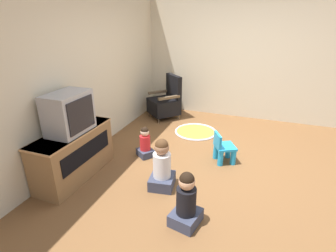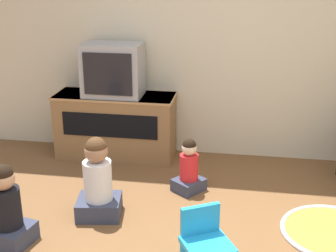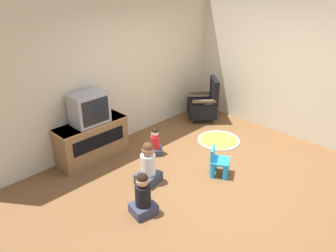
# 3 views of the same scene
# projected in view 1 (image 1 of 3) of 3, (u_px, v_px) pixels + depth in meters

# --- Properties ---
(ground_plane) EXTENTS (30.00, 30.00, 0.00)m
(ground_plane) POSITION_uv_depth(u_px,v_px,m) (220.00, 163.00, 4.13)
(ground_plane) COLOR brown
(wall_back) EXTENTS (5.38, 0.12, 2.89)m
(wall_back) POSITION_uv_depth(u_px,v_px,m) (81.00, 65.00, 4.01)
(wall_back) COLOR beige
(wall_back) RESTS_ON ground_plane
(wall_right) EXTENTS (0.12, 5.25, 2.89)m
(wall_right) POSITION_uv_depth(u_px,v_px,m) (263.00, 52.00, 5.46)
(wall_right) COLOR beige
(wall_right) RESTS_ON ground_plane
(tv_cabinet) EXTENTS (1.28, 0.47, 0.69)m
(tv_cabinet) POSITION_uv_depth(u_px,v_px,m) (74.00, 154.00, 3.67)
(tv_cabinet) COLOR brown
(tv_cabinet) RESTS_ON ground_plane
(television) EXTENTS (0.60, 0.41, 0.54)m
(television) POSITION_uv_depth(u_px,v_px,m) (69.00, 113.00, 3.43)
(television) COLOR #939399
(television) RESTS_ON tv_cabinet
(black_armchair) EXTENTS (0.83, 0.83, 0.95)m
(black_armchair) POSITION_uv_depth(u_px,v_px,m) (166.00, 102.00, 5.90)
(black_armchair) COLOR brown
(black_armchair) RESTS_ON ground_plane
(yellow_kid_chair) EXTENTS (0.41, 0.41, 0.49)m
(yellow_kid_chair) POSITION_uv_depth(u_px,v_px,m) (224.00, 150.00, 4.11)
(yellow_kid_chair) COLOR #1E99DB
(yellow_kid_chair) RESTS_ON ground_plane
(play_mat) EXTENTS (0.83, 0.83, 0.04)m
(play_mat) POSITION_uv_depth(u_px,v_px,m) (196.00, 132.00, 5.23)
(play_mat) COLOR gold
(play_mat) RESTS_ON ground_plane
(child_watching_left) EXTENTS (0.40, 0.37, 0.71)m
(child_watching_left) POSITION_uv_depth(u_px,v_px,m) (162.00, 167.00, 3.45)
(child_watching_left) COLOR #33384C
(child_watching_left) RESTS_ON ground_plane
(child_watching_center) EXTENTS (0.34, 0.35, 0.52)m
(child_watching_center) POSITION_uv_depth(u_px,v_px,m) (145.00, 144.00, 4.26)
(child_watching_center) COLOR #33384C
(child_watching_center) RESTS_ON ground_plane
(child_watching_right) EXTENTS (0.38, 0.35, 0.65)m
(child_watching_right) POSITION_uv_depth(u_px,v_px,m) (186.00, 202.00, 2.83)
(child_watching_right) COLOR #33384C
(child_watching_right) RESTS_ON ground_plane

